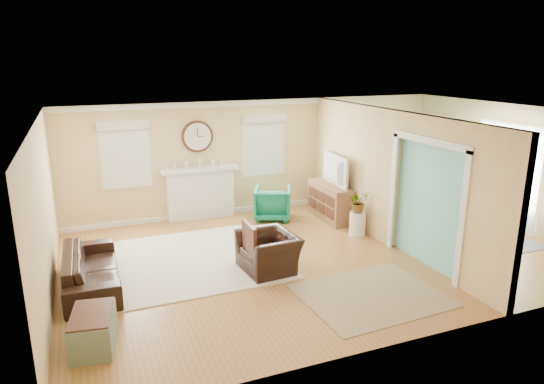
{
  "coord_description": "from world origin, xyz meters",
  "views": [
    {
      "loc": [
        -3.9,
        -7.45,
        3.52
      ],
      "look_at": [
        -0.8,
        0.3,
        1.2
      ],
      "focal_mm": 32.0,
      "sensor_mm": 36.0,
      "label": 1
    }
  ],
  "objects_px": {
    "eames_chair": "(269,252)",
    "credenza": "(330,202)",
    "sofa": "(91,269)",
    "green_chair": "(273,203)",
    "dining_table": "(447,215)"
  },
  "relations": [
    {
      "from": "sofa",
      "to": "dining_table",
      "type": "bearing_deg",
      "value": -89.32
    },
    {
      "from": "sofa",
      "to": "green_chair",
      "type": "distance_m",
      "value": 4.43
    },
    {
      "from": "eames_chair",
      "to": "credenza",
      "type": "height_order",
      "value": "credenza"
    },
    {
      "from": "sofa",
      "to": "credenza",
      "type": "bearing_deg",
      "value": -71.84
    },
    {
      "from": "green_chair",
      "to": "dining_table",
      "type": "bearing_deg",
      "value": 170.43
    },
    {
      "from": "sofa",
      "to": "eames_chair",
      "type": "xyz_separation_m",
      "value": [
        2.84,
        -0.44,
        0.02
      ]
    },
    {
      "from": "green_chair",
      "to": "credenza",
      "type": "xyz_separation_m",
      "value": [
        1.2,
        -0.48,
        0.03
      ]
    },
    {
      "from": "eames_chair",
      "to": "sofa",
      "type": "bearing_deg",
      "value": -103.41
    },
    {
      "from": "sofa",
      "to": "credenza",
      "type": "height_order",
      "value": "credenza"
    },
    {
      "from": "eames_chair",
      "to": "credenza",
      "type": "xyz_separation_m",
      "value": [
        2.28,
        2.03,
        0.08
      ]
    },
    {
      "from": "eames_chair",
      "to": "green_chair",
      "type": "height_order",
      "value": "green_chair"
    },
    {
      "from": "green_chair",
      "to": "dining_table",
      "type": "xyz_separation_m",
      "value": [
        3.08,
        -2.09,
        -0.03
      ]
    },
    {
      "from": "eames_chair",
      "to": "dining_table",
      "type": "distance_m",
      "value": 4.18
    },
    {
      "from": "dining_table",
      "to": "eames_chair",
      "type": "bearing_deg",
      "value": 95.5
    },
    {
      "from": "dining_table",
      "to": "sofa",
      "type": "bearing_deg",
      "value": 89.59
    }
  ]
}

